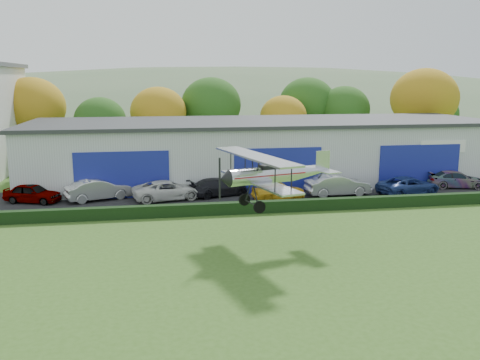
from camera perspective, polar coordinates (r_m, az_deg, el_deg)
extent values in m
plane|color=#35581B|center=(19.33, 5.31, -16.22)|extent=(300.00, 300.00, 0.00)
cube|color=black|center=(39.32, 1.72, -1.82)|extent=(48.00, 9.00, 0.05)
cube|color=black|center=(34.67, 3.28, -2.98)|extent=(46.00, 0.60, 0.80)
cube|color=#B2B7BC|center=(46.01, 2.48, 3.22)|extent=(40.00, 12.00, 5.00)
cube|color=#2D3033|center=(45.72, 2.51, 6.51)|extent=(40.60, 12.60, 0.30)
cube|color=navy|center=(39.23, -13.02, 0.51)|extent=(7.00, 0.12, 3.60)
cube|color=navy|center=(40.30, 4.26, 1.05)|extent=(7.00, 0.12, 3.60)
cube|color=navy|center=(44.69, 19.39, 1.44)|extent=(7.00, 0.12, 3.60)
cylinder|color=#3D2614|center=(58.37, -21.86, 3.21)|extent=(0.36, 0.36, 3.15)
ellipsoid|color=#946D12|center=(57.98, -22.18, 7.57)|extent=(6.84, 6.84, 6.16)
cylinder|color=#3D2614|center=(55.36, -15.17, 2.86)|extent=(0.36, 0.36, 2.45)
ellipsoid|color=#1E4C14|center=(54.99, -15.35, 6.44)|extent=(5.32, 5.32, 4.79)
cylinder|color=#3D2614|center=(57.05, -8.97, 3.53)|extent=(0.36, 0.36, 2.80)
ellipsoid|color=#946D12|center=(56.67, -9.10, 7.50)|extent=(6.08, 6.08, 5.47)
cylinder|color=#3D2614|center=(59.37, -3.19, 4.12)|extent=(0.36, 0.36, 3.15)
ellipsoid|color=#1E4C14|center=(58.99, -3.24, 8.42)|extent=(6.84, 6.84, 6.16)
cylinder|color=#3D2614|center=(58.89, 4.80, 3.70)|extent=(0.36, 0.36, 2.45)
ellipsoid|color=#946D12|center=(58.54, 4.86, 7.06)|extent=(5.32, 5.32, 4.79)
cylinder|color=#3D2614|center=(63.19, 11.42, 4.19)|extent=(0.36, 0.36, 2.80)
ellipsoid|color=#1E4C14|center=(62.84, 11.56, 7.77)|extent=(6.08, 6.08, 5.47)
cylinder|color=#3D2614|center=(62.93, 19.58, 4.05)|extent=(0.36, 0.36, 3.50)
ellipsoid|color=#946D12|center=(62.56, 19.88, 8.55)|extent=(7.60, 7.60, 6.84)
cylinder|color=#3D2614|center=(68.41, 20.87, 4.05)|extent=(0.36, 0.36, 2.45)
ellipsoid|color=#1E4C14|center=(68.11, 21.07, 6.94)|extent=(5.32, 5.32, 4.79)
cylinder|color=#3D2614|center=(63.75, 7.41, 4.53)|extent=(0.36, 0.36, 3.15)
ellipsoid|color=#1E4C14|center=(63.39, 7.52, 8.53)|extent=(6.84, 6.84, 6.16)
ellipsoid|color=#4C6642|center=(160.32, -0.66, 2.50)|extent=(320.00, 196.00, 56.00)
ellipsoid|color=#4C6642|center=(183.85, 21.50, 4.57)|extent=(240.00, 126.00, 36.00)
imported|color=gray|center=(40.04, -22.17, -1.36)|extent=(4.40, 2.95, 1.39)
imported|color=silver|center=(39.31, -15.49, -1.01)|extent=(5.11, 3.35, 1.59)
imported|color=silver|center=(38.34, -8.06, -1.13)|extent=(5.55, 3.42, 1.44)
imported|color=black|center=(39.28, -2.41, -0.78)|extent=(5.10, 3.33, 1.37)
imported|color=gold|center=(38.21, 4.31, -1.15)|extent=(4.14, 2.06, 1.36)
imported|color=silver|center=(40.00, 10.87, -0.55)|extent=(5.12, 2.05, 1.65)
imported|color=navy|center=(41.73, 18.30, -0.61)|extent=(5.48, 3.53, 1.41)
imported|color=gray|center=(45.89, 22.98, 0.07)|extent=(4.98, 2.83, 1.36)
cylinder|color=silver|center=(26.84, 2.48, 0.50)|extent=(3.89, 1.87, 0.90)
cone|color=silver|center=(28.32, 7.86, 0.97)|extent=(2.35, 1.44, 0.90)
cone|color=black|center=(25.94, -1.73, 0.13)|extent=(0.72, 1.00, 0.90)
cube|color=maroon|center=(26.97, 3.04, 0.65)|extent=(4.28, 1.99, 0.06)
cube|color=black|center=(26.99, 3.42, 1.46)|extent=(1.31, 0.89, 0.25)
cube|color=silver|center=(26.81, 2.09, -0.16)|extent=(3.10, 7.25, 0.10)
cube|color=silver|center=(26.49, 1.73, 2.66)|extent=(3.30, 7.66, 0.10)
cylinder|color=black|center=(24.22, 3.94, 0.23)|extent=(0.07, 0.07, 1.30)
cylinder|color=black|center=(24.66, 5.76, 0.39)|extent=(0.07, 0.07, 1.30)
cylinder|color=black|center=(28.80, -1.03, 2.01)|extent=(0.07, 0.07, 1.30)
cylinder|color=black|center=(29.17, 0.58, 2.13)|extent=(0.07, 0.07, 1.30)
cylinder|color=black|center=(26.23, 2.07, 1.80)|extent=(0.11, 0.22, 0.74)
cylinder|color=black|center=(26.85, 1.39, 2.02)|extent=(0.11, 0.22, 0.74)
cylinder|color=black|center=(26.38, 1.73, -1.56)|extent=(0.25, 0.69, 1.22)
cylinder|color=black|center=(27.12, 0.93, -1.21)|extent=(0.25, 0.69, 1.22)
cylinder|color=black|center=(26.88, 1.32, -2.63)|extent=(0.57, 1.84, 0.07)
cylinder|color=black|center=(26.11, 2.19, -3.05)|extent=(0.65, 0.30, 0.64)
cylinder|color=black|center=(27.67, 0.50, -2.22)|extent=(0.65, 0.30, 0.64)
cylinder|color=black|center=(28.74, 9.02, 0.58)|extent=(0.37, 0.15, 0.42)
cube|color=silver|center=(28.69, 9.03, 1.17)|extent=(1.55, 2.74, 0.06)
cube|color=silver|center=(28.66, 9.23, 2.16)|extent=(0.88, 0.29, 1.10)
cube|color=black|center=(25.84, -2.28, 0.08)|extent=(0.09, 0.13, 2.19)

